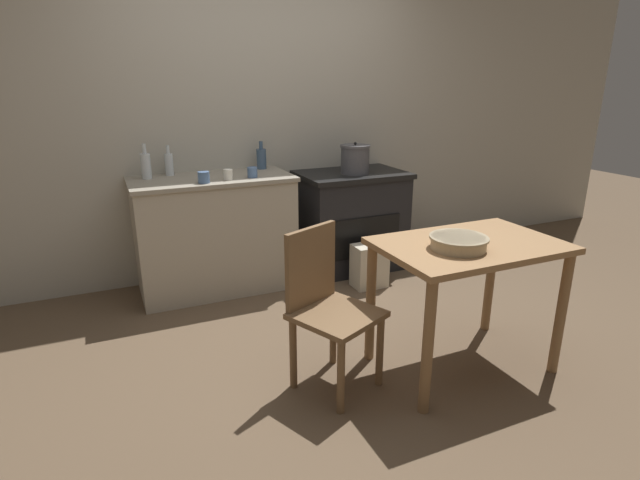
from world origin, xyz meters
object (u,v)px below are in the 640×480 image
chair (327,304)px  bottle_mid_left (169,164)px  work_table (468,264)px  flour_sack (369,266)px  stove (351,220)px  mixing_bowl_large (459,242)px  bottle_left (261,158)px  cup_center_right (204,177)px  cup_center_left (252,172)px  bottle_far_left (146,165)px  stock_pot (355,159)px  cup_center (228,174)px

chair → bottle_mid_left: bottle_mid_left is taller
work_table → flour_sack: 1.31m
stove → mixing_bowl_large: (-0.29, -1.76, 0.37)m
bottle_left → cup_center_right: (-0.55, -0.39, -0.05)m
stove → cup_center_left: 1.05m
flour_sack → cup_center_left: size_ratio=4.49×
work_table → mixing_bowl_large: mixing_bowl_large is taller
flour_sack → bottle_far_left: bearing=158.6°
flour_sack → bottle_far_left: size_ratio=1.36×
stove → cup_center_right: (-1.28, -0.20, 0.51)m
stove → chair: bearing=-121.5°
chair → bottle_left: 1.81m
mixing_bowl_large → bottle_left: bottle_left is taller
flour_sack → bottle_left: size_ratio=1.57×
cup_center_right → flour_sack: bearing=-13.1°
stock_pot → mixing_bowl_large: stock_pot is taller
chair → stock_pot: (0.94, 1.48, 0.50)m
cup_center_right → cup_center_left: bearing=8.9°
stove → cup_center_left: (-0.91, -0.14, 0.51)m
flour_sack → stove: bearing=81.1°
cup_center_left → cup_center: same height
chair → flour_sack: size_ratio=2.48×
chair → cup_center_left: 1.48m
work_table → cup_center_left: size_ratio=12.66×
bottle_left → stove: bearing=-14.5°
cup_center_right → bottle_left: bearing=35.1°
work_table → cup_center_right: 1.90m
bottle_far_left → bottle_left: bottle_far_left is taller
bottle_far_left → cup_center: bottle_far_left is taller
stock_pot → bottle_left: size_ratio=1.16×
bottle_mid_left → cup_center_left: (0.55, -0.34, -0.05)m
bottle_left → bottle_mid_left: (-0.73, 0.01, 0.00)m
work_table → bottle_mid_left: (-1.30, 1.91, 0.35)m
bottle_far_left → cup_center_left: bearing=-20.5°
stove → mixing_bowl_large: size_ratio=2.94×
bottle_left → cup_center: 0.50m
work_table → flour_sack: size_ratio=2.82×
bottle_left → cup_center_left: (-0.18, -0.33, -0.05)m
bottle_mid_left → cup_center_left: bottle_mid_left is taller
bottle_far_left → cup_center_right: bottle_far_left is taller
stove → bottle_mid_left: 1.58m
mixing_bowl_large → cup_center_left: cup_center_left is taller
work_table → chair: bearing=167.9°
stove → cup_center: size_ratio=11.60×
work_table → chair: 0.81m
stove → work_table: stove is taller
stove → cup_center_left: bearing=-171.4°
work_table → stove: bearing=84.5°
work_table → bottle_left: bearing=106.7°
bottle_left → bottle_mid_left: size_ratio=0.98×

